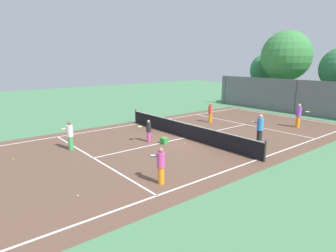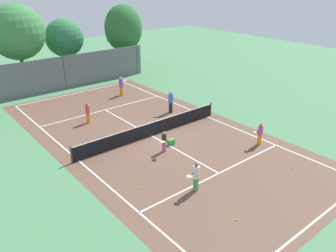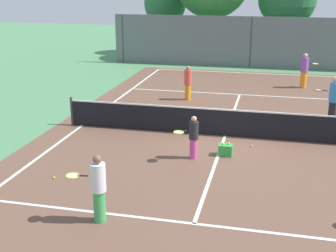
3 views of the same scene
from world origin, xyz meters
name	(u,v)px [view 2 (image 2 of 3)]	position (x,y,z in m)	size (l,w,h in m)	color
ground_plane	(151,136)	(0.00, 0.00, 0.00)	(80.00, 80.00, 0.00)	#4C8456
court_surface	(151,136)	(0.00, 0.00, 0.00)	(13.00, 25.00, 0.01)	brown
tennis_net	(151,129)	(0.00, 0.00, 0.51)	(11.90, 0.10, 1.10)	#333833
perimeter_fence	(64,73)	(0.00, 14.00, 1.60)	(18.00, 0.12, 3.20)	slate
tree_0	(64,38)	(2.12, 18.04, 4.16)	(4.01, 4.01, 6.18)	brown
tree_1	(122,23)	(8.62, 16.92, 5.31)	(3.63, 3.63, 7.36)	brown
tree_3	(17,32)	(-2.95, 16.90, 5.37)	(5.19, 5.19, 7.98)	brown
tree_4	(123,28)	(8.43, 16.33, 4.77)	(4.34, 3.89, 7.39)	brown
player_0	(171,101)	(3.86, 2.53, 0.94)	(0.97, 0.50, 1.83)	#232328
player_1	(196,176)	(-2.16, -6.75, 0.85)	(0.93, 0.47, 1.64)	#3FA559
player_2	(260,134)	(4.71, -5.61, 0.80)	(0.90, 0.35, 1.55)	orange
player_3	(88,113)	(-2.30, 4.86, 0.82)	(0.34, 0.34, 1.60)	orange
player_4	(121,86)	(3.08, 8.70, 0.92)	(0.95, 0.65, 1.79)	orange
player_5	(164,141)	(-0.75, -2.38, 0.71)	(0.78, 0.76, 1.37)	#D14799
ball_crate	(171,142)	(0.21, -1.89, 0.18)	(0.43, 0.34, 0.43)	green
tennis_ball_0	(153,156)	(-1.70, -2.48, 0.03)	(0.07, 0.07, 0.07)	#CCE533
tennis_ball_1	(236,220)	(-2.38, -9.67, 0.03)	(0.07, 0.07, 0.07)	#CCE533
tennis_ball_2	(171,136)	(0.99, -0.92, 0.03)	(0.07, 0.07, 0.07)	#CCE533
tennis_ball_3	(141,188)	(-4.28, -4.82, 0.03)	(0.07, 0.07, 0.07)	#CCE533
tennis_ball_4	(292,168)	(3.69, -8.73, 0.03)	(0.07, 0.07, 0.07)	#CCE533
tennis_ball_5	(107,97)	(1.71, 9.05, 0.03)	(0.07, 0.07, 0.07)	#CCE533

